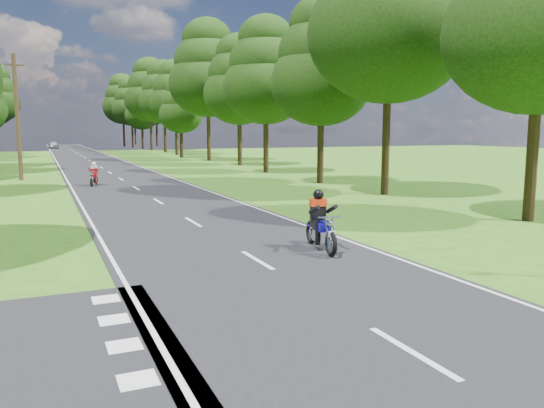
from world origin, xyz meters
name	(u,v)px	position (x,y,z in m)	size (l,w,h in m)	color
ground	(292,282)	(0.00, 0.00, 0.00)	(160.00, 160.00, 0.00)	#315F15
main_road	(89,160)	(0.00, 50.00, 0.01)	(7.00, 140.00, 0.02)	black
road_markings	(90,161)	(-0.14, 48.13, 0.02)	(7.40, 140.00, 0.01)	silver
treeline	(91,89)	(1.43, 60.06, 8.25)	(40.00, 115.35, 14.78)	black
telegraph_pole	(17,117)	(-6.00, 28.00, 4.07)	(1.20, 0.26, 8.00)	#382616
rider_near_blue	(321,220)	(2.00, 2.40, 0.83)	(0.65, 1.94, 1.62)	#120E9C
rider_far_red	(94,174)	(-2.00, 22.44, 0.71)	(0.55, 1.65, 1.37)	maroon
distant_car	(53,145)	(-2.60, 91.38, 0.66)	(1.50, 3.74, 1.27)	#B8BAC0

